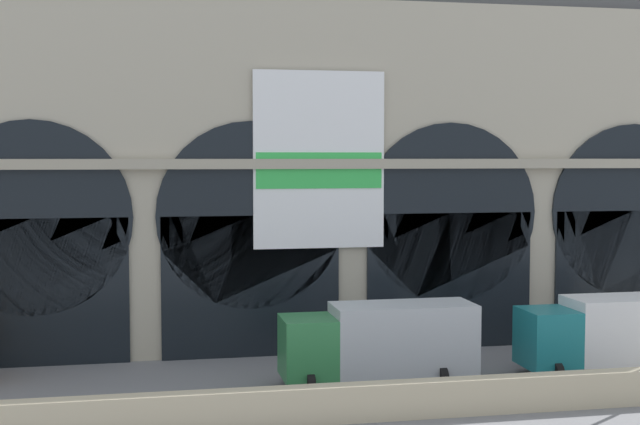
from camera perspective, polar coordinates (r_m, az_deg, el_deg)
ground_plane at (r=35.01m, az=4.05°, el=-10.88°), size 200.00×200.00×0.00m
quay_parapet_wall at (r=30.20m, az=6.63°, el=-12.05°), size 90.00×0.70×1.24m
station_building at (r=41.13m, az=1.42°, el=5.08°), size 47.49×5.28×20.25m
box_truck_center at (r=33.89m, az=4.00°, el=-8.41°), size 7.50×2.91×3.12m
box_truck_mideast at (r=37.43m, az=18.68°, el=-7.44°), size 7.50×2.91×3.12m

